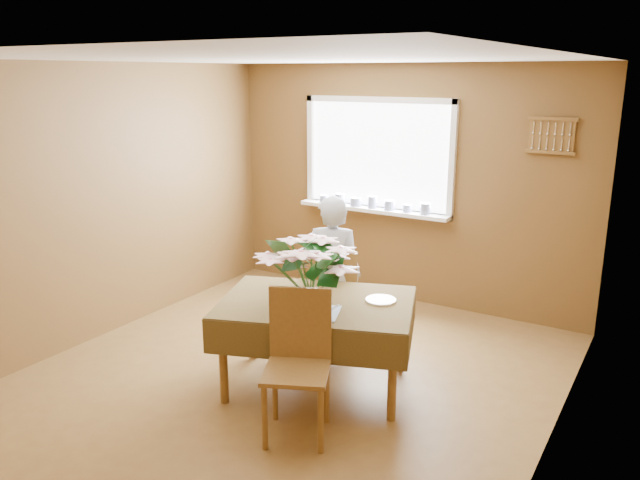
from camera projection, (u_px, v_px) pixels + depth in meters
The scene contains 15 objects.
floor at pixel (285, 381), 5.03m from camera, with size 4.50×4.50×0.00m, color brown.
ceiling at pixel (280, 58), 4.37m from camera, with size 4.50×4.50×0.00m, color white.
wall_back at pixel (403, 186), 6.56m from camera, with size 4.00×4.00×0.00m, color brown.
wall_front at pixel (3, 334), 2.84m from camera, with size 4.00×4.00×0.00m, color brown.
wall_left at pixel (102, 203), 5.70m from camera, with size 4.50×4.50×0.00m, color brown.
wall_right at pixel (560, 273), 3.70m from camera, with size 4.50×4.50×0.00m, color brown.
window_assembly at pixel (376, 175), 6.64m from camera, with size 1.72×0.20×1.22m.
spoon_rack at pixel (552, 136), 5.65m from camera, with size 0.44×0.05×0.33m.
dining_table at pixel (316, 311), 4.79m from camera, with size 1.72×1.44×0.72m.
chair_far at pixel (334, 295), 5.51m from camera, with size 0.53×0.53×0.91m.
chair_near at pixel (298, 357), 4.22m from camera, with size 0.57×0.57×1.00m.
seated_woman at pixel (332, 275), 5.41m from camera, with size 0.51×0.34×1.41m, color white.
flower_bouquet at pixel (310, 265), 4.46m from camera, with size 0.64×0.64×0.55m.
side_plate at pixel (381, 300), 4.77m from camera, with size 0.23×0.23×0.01m, color white.
table_knife at pixel (332, 310), 4.57m from camera, with size 0.02×0.23×0.00m, color silver.
Camera 1 is at (2.60, -3.75, 2.41)m, focal length 35.00 mm.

